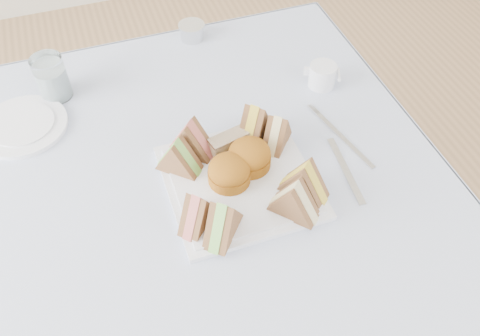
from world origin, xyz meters
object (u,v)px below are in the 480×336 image
object	(u,v)px
serving_plate	(240,182)
creamer_jug	(322,76)
water_glass	(52,78)
table	(206,264)

from	to	relation	value
serving_plate	creamer_jug	bearing A→B (deg)	38.30
water_glass	creamer_jug	distance (m)	0.64
table	creamer_jug	distance (m)	0.57
table	water_glass	bearing A→B (deg)	125.65
creamer_jug	table	bearing A→B (deg)	-131.56
table	water_glass	world-z (taller)	water_glass
serving_plate	table	bearing A→B (deg)	143.28
serving_plate	water_glass	world-z (taller)	water_glass
water_glass	creamer_jug	xyz separation A→B (m)	(0.61, -0.17, -0.02)
table	creamer_jug	world-z (taller)	creamer_jug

